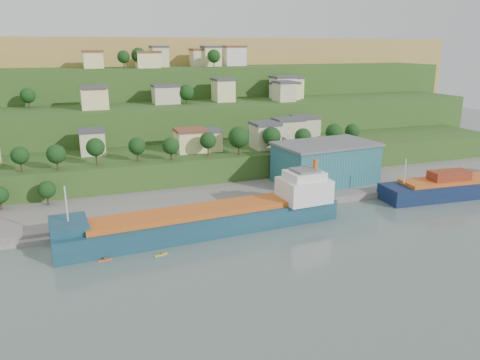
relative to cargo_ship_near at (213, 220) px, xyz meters
name	(u,v)px	position (x,y,z in m)	size (l,w,h in m)	color
ground	(214,244)	(-2.13, -7.54, -2.87)	(500.00, 500.00, 0.00)	#4A5A56
quay	(251,199)	(17.87, 20.46, -2.87)	(220.00, 26.00, 4.00)	slate
hillside	(125,128)	(-2.06, 161.17, -2.79)	(360.00, 210.00, 96.00)	#284719
cargo_ship_near	(213,220)	(0.00, 0.00, 0.00)	(70.56, 15.70, 17.97)	#123245
cargo_ship_far	(480,185)	(86.24, 1.09, -0.24)	(61.80, 14.22, 16.64)	#0C1537
warehouse	(325,162)	(44.19, 22.74, 5.56)	(32.65, 21.84, 12.80)	#1F555F
kayak_orange	(105,259)	(-26.61, -7.89, -2.65)	(3.03, 0.86, 0.75)	#ED5615
kayak_yellow	(161,254)	(-14.88, -9.45, -2.65)	(3.00, 1.19, 0.74)	gold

